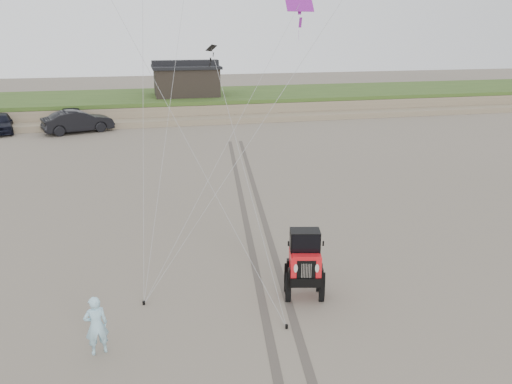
{
  "coord_description": "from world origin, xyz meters",
  "views": [
    {
      "loc": [
        -2.78,
        -12.86,
        7.94
      ],
      "look_at": [
        0.98,
        3.0,
        2.6
      ],
      "focal_mm": 35.0,
      "sensor_mm": 36.0,
      "label": 1
    }
  ],
  "objects_px": {
    "truck_b": "(78,121)",
    "cabin": "(186,80)",
    "truck_a": "(0,123)",
    "jeep": "(304,272)",
    "man": "(96,325)",
    "truck_c": "(72,117)"
  },
  "relations": [
    {
      "from": "truck_a",
      "to": "jeep",
      "type": "xyz_separation_m",
      "value": [
        15.42,
        -30.18,
        0.08
      ]
    },
    {
      "from": "truck_a",
      "to": "jeep",
      "type": "distance_m",
      "value": 33.89
    },
    {
      "from": "truck_c",
      "to": "jeep",
      "type": "bearing_deg",
      "value": -78.53
    },
    {
      "from": "truck_c",
      "to": "jeep",
      "type": "distance_m",
      "value": 33.24
    },
    {
      "from": "cabin",
      "to": "truck_c",
      "type": "xyz_separation_m",
      "value": [
        -10.31,
        -5.18,
        -2.45
      ]
    },
    {
      "from": "truck_b",
      "to": "truck_c",
      "type": "height_order",
      "value": "truck_b"
    },
    {
      "from": "truck_a",
      "to": "man",
      "type": "xyz_separation_m",
      "value": [
        9.39,
        -31.64,
        0.02
      ]
    },
    {
      "from": "cabin",
      "to": "truck_b",
      "type": "bearing_deg",
      "value": -140.07
    },
    {
      "from": "cabin",
      "to": "truck_b",
      "type": "xyz_separation_m",
      "value": [
        -9.53,
        -7.98,
        -2.35
      ]
    },
    {
      "from": "truck_c",
      "to": "cabin",
      "type": "bearing_deg",
      "value": 20.39
    },
    {
      "from": "truck_a",
      "to": "truck_b",
      "type": "xyz_separation_m",
      "value": [
        6.06,
        -1.32,
        0.1
      ]
    },
    {
      "from": "cabin",
      "to": "truck_b",
      "type": "distance_m",
      "value": 12.65
    },
    {
      "from": "truck_b",
      "to": "jeep",
      "type": "relative_size",
      "value": 1.16
    },
    {
      "from": "jeep",
      "to": "truck_c",
      "type": "bearing_deg",
      "value": 120.6
    },
    {
      "from": "jeep",
      "to": "man",
      "type": "height_order",
      "value": "jeep"
    },
    {
      "from": "cabin",
      "to": "man",
      "type": "distance_m",
      "value": 38.87
    },
    {
      "from": "truck_a",
      "to": "truck_b",
      "type": "height_order",
      "value": "truck_b"
    },
    {
      "from": "cabin",
      "to": "truck_a",
      "type": "relative_size",
      "value": 1.38
    },
    {
      "from": "truck_a",
      "to": "truck_b",
      "type": "bearing_deg",
      "value": -23.65
    },
    {
      "from": "truck_b",
      "to": "cabin",
      "type": "bearing_deg",
      "value": -68.69
    },
    {
      "from": "cabin",
      "to": "man",
      "type": "relative_size",
      "value": 3.95
    },
    {
      "from": "truck_a",
      "to": "truck_c",
      "type": "xyz_separation_m",
      "value": [
        5.28,
        1.47,
        -0.0
      ]
    }
  ]
}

